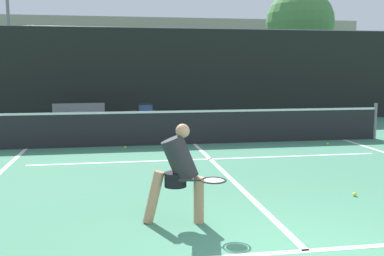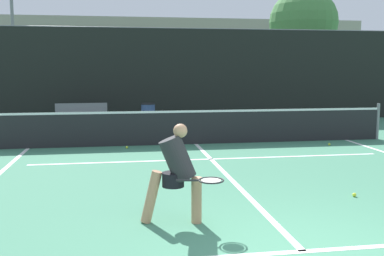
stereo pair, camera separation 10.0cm
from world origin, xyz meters
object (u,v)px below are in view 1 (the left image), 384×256
Objects in this scene: trash_bin at (146,115)px; parked_car at (200,100)px; courtside_bench at (79,114)px; player_practicing at (179,170)px.

parked_car is at bearing 56.67° from trash_bin.
parked_car reaches higher than trash_bin.
trash_bin is at bearing -10.50° from courtside_bench.
player_practicing is 10.18m from trash_bin.
trash_bin is 0.19× the size of parked_car.
parked_car is at bearing 34.19° from courtside_bench.
courtside_bench is at bearing 110.75° from player_practicing.
parked_car reaches higher than courtside_bench.
trash_bin is (2.36, -0.29, -0.04)m from courtside_bench.
parked_car is (5.17, 3.99, 0.17)m from courtside_bench.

